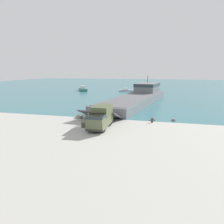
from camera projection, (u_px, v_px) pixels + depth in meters
ground_plane at (98, 124)px, 36.56m from camera, size 240.00×240.00×0.00m
water_surface at (150, 86)px, 126.19m from camera, size 240.00×180.00×0.01m
landing_craft at (139, 96)px, 61.84m from camera, size 13.91×43.42×7.21m
military_truck at (101, 117)px, 34.16m from camera, size 2.89×7.39×3.34m
soldier_on_ramp at (88, 118)px, 36.73m from camera, size 0.25×0.45×1.80m
moored_boat_a at (127, 90)px, 92.41m from camera, size 6.69×3.61×1.37m
moored_boat_b at (83, 89)px, 94.95m from camera, size 6.14×7.77×2.15m
mooring_bollard at (152, 120)px, 37.69m from camera, size 0.36×0.36×0.89m
cargo_crate at (84, 125)px, 34.75m from camera, size 1.00×1.09×0.74m
shoreline_rock_a at (79, 118)px, 41.30m from camera, size 1.38×1.38×1.38m
shoreline_rock_b at (80, 117)px, 42.62m from camera, size 1.12×1.12×1.12m
shoreline_rock_c at (173, 121)px, 39.04m from camera, size 0.74×0.74×0.74m
shoreline_rock_d at (153, 121)px, 39.25m from camera, size 0.94×0.94×0.94m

